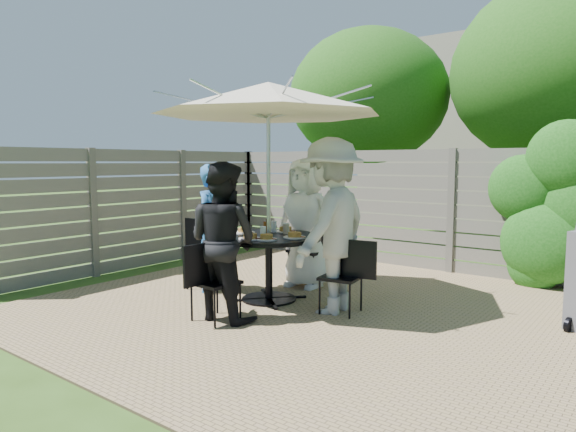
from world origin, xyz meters
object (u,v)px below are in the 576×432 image
Objects in this scene: plate_extra at (266,238)px; glass_back at (274,227)px; plate_back at (286,230)px; bicycle at (324,233)px; patio_table at (269,256)px; umbrella at (268,99)px; person_left at (215,229)px; chair_right at (342,292)px; plate_front at (250,237)px; plate_left at (244,231)px; person_back at (305,223)px; glass_left at (246,229)px; chair_front at (215,298)px; chair_back at (310,264)px; plate_right at (295,236)px; person_front at (223,242)px; glass_front at (263,233)px; syrup_jug at (267,228)px; coffee_cup at (286,229)px; chair_left at (208,269)px; person_right at (331,226)px.

glass_back is (-0.33, 0.54, 0.05)m from plate_extra.
bicycle reaches higher than plate_back.
patio_table is 1.82m from umbrella.
umbrella is 1.55× the size of bicycle.
person_left reaches higher than chair_right.
plate_front is at bearing -113.45° from person_left.
person_back is at bearing 70.95° from plate_left.
glass_left reaches higher than chair_right.
chair_back is at bearing 6.96° from chair_front.
person_front is at bearing -109.05° from plate_right.
person_front is 11.81× the size of glass_front.
person_left is 1.96× the size of chair_right.
glass_front is (0.20, -1.21, 0.57)m from chair_back.
glass_back is 0.08× the size of bicycle.
chair_right is 5.91× the size of glass_back.
bicycle is (-0.77, 2.40, -0.39)m from syrup_jug.
plate_back reaches higher than patio_table.
chair_front is at bearing -82.32° from syrup_jug.
coffee_cup is at bearing -6.55° from glass_back.
glass_front is (-0.23, -0.28, 0.05)m from plate_right.
plate_left and plate_extra have the same top height.
plate_extra is at bearing -116.57° from plate_right.
umbrella is 3.42× the size of chair_right.
glass_back is (-1.09, 0.18, 0.61)m from chair_right.
chair_right is (1.92, 0.15, -0.03)m from chair_left.
chair_back reaches higher than chair_left.
patio_table is at bearing 7.37° from chair_left.
chair_back is at bearing 94.25° from plate_back.
person_left is 11.60× the size of glass_back.
person_left is at bearing 6.64° from chair_left.
coffee_cup is (-0.04, 0.48, -0.01)m from glass_front.
person_back is at bearing 94.40° from umbrella.
umbrella is 1.53m from glass_back.
umbrella is 1.59m from plate_back.
patio_table is 4.98× the size of plate_front.
chair_back reaches higher than plate_front.
chair_left reaches higher than chair_right.
glass_front is at bearing -24.78° from plate_left.
patio_table is at bearing -90.00° from person_right.
glass_front is (0.12, -0.25, -1.51)m from umbrella.
umbrella is 10.88× the size of plate_left.
syrup_jug is at bearing -69.81° from bicycle.
syrup_jug is at bearing 144.59° from umbrella.
chair_back is 3.70× the size of plate_front.
coffee_cup is (0.01, 1.19, 0.60)m from chair_front.
chair_left is 7.61× the size of coffee_cup.
plate_back is at bearing 104.00° from glass_front.
plate_extra is at bearing -23.87° from glass_front.
patio_table is 0.38m from coffee_cup.
chair_left is (-0.89, -1.04, -0.01)m from chair_back.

